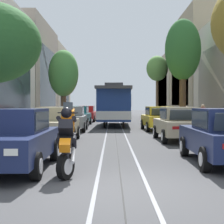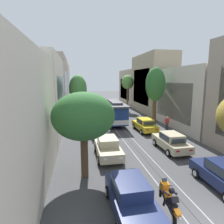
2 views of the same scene
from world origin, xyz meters
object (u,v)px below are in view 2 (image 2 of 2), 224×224
(parked_car_teal_fourth_left, at_px, (93,118))
(parked_car_red_fifth_left, at_px, (91,111))
(parked_car_grey_mid_left, at_px, (99,128))
(street_tree_kerb_right_mid, at_px, (128,83))
(pedestrian_on_left_pavement, at_px, (167,122))
(street_tree_kerb_right_second, at_px, (155,85))
(parked_car_beige_second_right, at_px, (171,142))
(parked_car_yellow_mid_right, at_px, (145,125))
(street_tree_kerb_left_near, at_px, (83,117))
(street_tree_kerb_left_second, at_px, (78,89))
(pedestrian_on_right_pavement, at_px, (154,118))
(fire_hydrant, at_px, (86,149))
(motorcycle_with_rider, at_px, (169,201))
(parked_car_beige_second_left, at_px, (108,147))
(cable_car_trolley, at_px, (114,112))
(parked_car_navy_near_left, at_px, (131,196))

(parked_car_teal_fourth_left, bearing_deg, parked_car_red_fifth_left, 88.29)
(parked_car_grey_mid_left, height_order, street_tree_kerb_right_mid, street_tree_kerb_right_mid)
(pedestrian_on_left_pavement, bearing_deg, parked_car_grey_mid_left, -176.64)
(parked_car_red_fifth_left, bearing_deg, street_tree_kerb_right_second, -53.15)
(parked_car_beige_second_right, relative_size, parked_car_yellow_mid_right, 0.99)
(street_tree_kerb_left_near, relative_size, street_tree_kerb_left_second, 0.78)
(parked_car_teal_fourth_left, distance_m, pedestrian_on_right_pavement, 8.73)
(parked_car_beige_second_right, distance_m, fire_hydrant, 7.48)
(pedestrian_on_left_pavement, bearing_deg, pedestrian_on_right_pavement, 95.31)
(street_tree_kerb_left_second, relative_size, fire_hydrant, 8.36)
(pedestrian_on_left_pavement, distance_m, pedestrian_on_right_pavement, 3.47)
(parked_car_teal_fourth_left, bearing_deg, street_tree_kerb_left_second, 110.47)
(parked_car_yellow_mid_right, height_order, street_tree_kerb_right_mid, street_tree_kerb_right_mid)
(pedestrian_on_left_pavement, height_order, pedestrian_on_right_pavement, pedestrian_on_left_pavement)
(street_tree_kerb_left_second, distance_m, motorcycle_with_rider, 25.65)
(motorcycle_with_rider, bearing_deg, pedestrian_on_right_pavement, 69.23)
(parked_car_beige_second_left, xyz_separation_m, parked_car_red_fifth_left, (0.00, 18.85, 0.00))
(parked_car_teal_fourth_left, xyz_separation_m, street_tree_kerb_right_second, (7.83, -3.75, 4.70))
(street_tree_kerb_left_near, bearing_deg, street_tree_kerb_right_second, 50.25)
(parked_car_yellow_mid_right, distance_m, street_tree_kerb_right_second, 5.41)
(street_tree_kerb_left_second, distance_m, cable_car_trolley, 8.37)
(parked_car_beige_second_left, distance_m, street_tree_kerb_left_second, 18.18)
(parked_car_beige_second_left, bearing_deg, parked_car_red_fifth_left, 89.99)
(parked_car_red_fifth_left, xyz_separation_m, cable_car_trolley, (2.79, -7.27, 0.86))
(pedestrian_on_right_pavement, bearing_deg, street_tree_kerb_left_near, -127.77)
(parked_car_grey_mid_left, bearing_deg, parked_car_beige_second_right, -46.36)
(parked_car_beige_second_left, xyz_separation_m, street_tree_kerb_right_second, (7.64, 8.67, 4.70))
(parked_car_navy_near_left, distance_m, street_tree_kerb_left_second, 24.71)
(parked_car_grey_mid_left, height_order, parked_car_red_fifth_left, same)
(parked_car_teal_fourth_left, height_order, parked_car_beige_second_right, same)
(parked_car_beige_second_right, bearing_deg, pedestrian_on_right_pavement, 75.60)
(street_tree_kerb_left_near, height_order, pedestrian_on_left_pavement, street_tree_kerb_left_near)
(street_tree_kerb_left_near, xyz_separation_m, pedestrian_on_left_pavement, (10.60, 9.81, -2.97))
(parked_car_navy_near_left, relative_size, cable_car_trolley, 0.48)
(parked_car_beige_second_left, height_order, parked_car_red_fifth_left, same)
(parked_car_navy_near_left, distance_m, parked_car_grey_mid_left, 13.07)
(street_tree_kerb_left_near, distance_m, street_tree_kerb_right_second, 15.13)
(parked_car_red_fifth_left, xyz_separation_m, street_tree_kerb_right_second, (7.63, -10.19, 4.70))
(parked_car_teal_fourth_left, bearing_deg, fire_hydrant, -97.63)
(cable_car_trolley, distance_m, pedestrian_on_right_pavement, 5.68)
(parked_car_grey_mid_left, distance_m, motorcycle_with_rider, 13.96)
(street_tree_kerb_left_second, bearing_deg, street_tree_kerb_right_second, -42.53)
(parked_car_red_fifth_left, distance_m, street_tree_kerb_left_near, 22.07)
(parked_car_yellow_mid_right, relative_size, pedestrian_on_right_pavement, 2.80)
(cable_car_trolley, height_order, fire_hydrant, cable_car_trolley)
(parked_car_navy_near_left, xyz_separation_m, fire_hydrant, (-1.73, 7.65, -0.38))
(parked_car_grey_mid_left, bearing_deg, parked_car_red_fifth_left, 89.84)
(parked_car_grey_mid_left, bearing_deg, street_tree_kerb_right_second, 16.50)
(pedestrian_on_left_pavement, relative_size, fire_hydrant, 2.05)
(parked_car_beige_second_left, distance_m, street_tree_kerb_right_second, 12.47)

